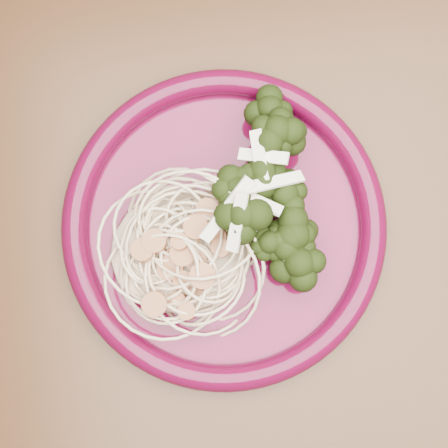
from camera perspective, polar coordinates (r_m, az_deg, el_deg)
dining_table at (r=0.65m, az=9.73°, el=6.44°), size 1.20×0.80×0.75m
dinner_plate at (r=0.52m, az=0.00°, el=-0.16°), size 0.35×0.35×0.02m
spaghetti_pile at (r=0.51m, az=-4.01°, el=-2.39°), size 0.15×0.14×0.03m
scallop_cluster at (r=0.47m, az=-4.26°, el=-2.03°), size 0.14×0.14×0.03m
broccoli_pile at (r=0.50m, az=4.93°, el=3.07°), size 0.13×0.16×0.05m
onion_garnish at (r=0.47m, az=5.24°, el=3.77°), size 0.09×0.10×0.05m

